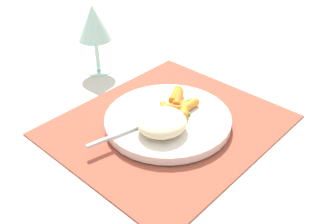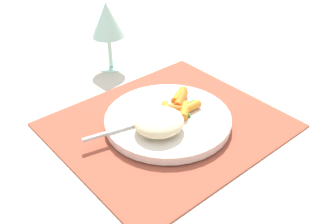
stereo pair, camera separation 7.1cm
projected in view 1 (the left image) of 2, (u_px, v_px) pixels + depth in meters
The scene contains 8 objects.
ground_plane at pixel (168, 126), 0.75m from camera, with size 2.40×2.40×0.00m, color beige.
placemat at pixel (168, 124), 0.74m from camera, with size 0.41×0.36×0.01m, color #9E4733.
plate at pixel (168, 120), 0.74m from camera, with size 0.24×0.24×0.02m, color silver.
rice_mound at pixel (162, 122), 0.69m from camera, with size 0.09×0.09×0.04m, color beige.
carrot_portion at pixel (178, 103), 0.76m from camera, with size 0.09×0.09×0.02m.
pea_scatter at pixel (177, 106), 0.75m from camera, with size 0.09×0.08×0.01m.
fork at pixel (151, 122), 0.71m from camera, with size 0.21×0.06×0.01m.
wine_glass at pixel (94, 24), 0.86m from camera, with size 0.08×0.08×0.16m.
Camera 1 is at (-0.44, -0.40, 0.44)m, focal length 41.51 mm.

